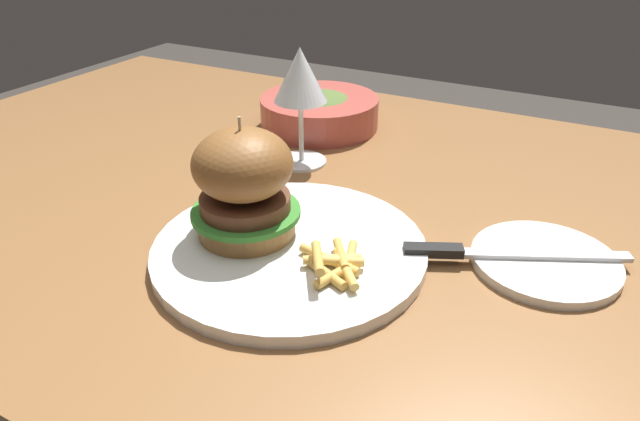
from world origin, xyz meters
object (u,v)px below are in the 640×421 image
(wine_glass, at_px, (300,80))
(soup_bowl, at_px, (319,111))
(burger_sandwich, at_px, (244,184))
(table_knife, at_px, (495,253))
(main_plate, at_px, (290,249))
(bread_plate, at_px, (545,261))

(wine_glass, distance_m, soup_bowl, 0.17)
(burger_sandwich, relative_size, table_knife, 0.61)
(main_plate, xyz_separation_m, table_knife, (0.19, 0.08, 0.01))
(burger_sandwich, bearing_deg, bread_plate, 20.10)
(main_plate, height_order, wine_glass, wine_glass)
(burger_sandwich, distance_m, bread_plate, 0.32)
(bread_plate, xyz_separation_m, table_knife, (-0.05, -0.02, 0.01))
(main_plate, xyz_separation_m, burger_sandwich, (-0.05, -0.00, 0.07))
(main_plate, bearing_deg, burger_sandwich, -178.67)
(wine_glass, height_order, bread_plate, wine_glass)
(main_plate, relative_size, table_knife, 1.35)
(wine_glass, bearing_deg, burger_sandwich, -75.99)
(main_plate, distance_m, wine_glass, 0.26)
(wine_glass, xyz_separation_m, soup_bowl, (-0.04, 0.14, -0.09))
(table_knife, bearing_deg, burger_sandwich, -160.95)
(soup_bowl, bearing_deg, main_plate, -66.75)
(main_plate, relative_size, bread_plate, 1.93)
(main_plate, bearing_deg, wine_glass, 116.51)
(wine_glass, relative_size, bread_plate, 1.09)
(bread_plate, relative_size, table_knife, 0.70)
(burger_sandwich, xyz_separation_m, table_knife, (0.24, 0.08, -0.06))
(wine_glass, bearing_deg, table_knife, -22.93)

